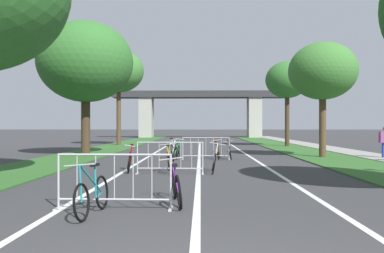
# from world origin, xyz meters

# --- Properties ---
(grass_verge_left) EXTENTS (3.01, 57.14, 0.05)m
(grass_verge_left) POSITION_xyz_m (-6.19, 23.37, 0.03)
(grass_verge_left) COLOR #2D5B26
(grass_verge_left) RESTS_ON ground
(grass_verge_right) EXTENTS (3.01, 57.14, 0.05)m
(grass_verge_right) POSITION_xyz_m (6.19, 23.37, 0.03)
(grass_verge_right) COLOR #2D5B26
(grass_verge_right) RESTS_ON ground
(sidewalk_path_right) EXTENTS (1.97, 57.14, 0.08)m
(sidewalk_path_right) POSITION_xyz_m (8.69, 23.37, 0.04)
(sidewalk_path_right) COLOR gray
(sidewalk_path_right) RESTS_ON ground
(lane_stripe_center) EXTENTS (0.14, 33.06, 0.01)m
(lane_stripe_center) POSITION_xyz_m (0.00, 16.53, 0.00)
(lane_stripe_center) COLOR silver
(lane_stripe_center) RESTS_ON ground
(lane_stripe_right_lane) EXTENTS (0.14, 33.06, 0.01)m
(lane_stripe_right_lane) POSITION_xyz_m (2.58, 16.53, 0.00)
(lane_stripe_right_lane) COLOR silver
(lane_stripe_right_lane) RESTS_ON ground
(lane_stripe_left_lane) EXTENTS (0.14, 33.06, 0.01)m
(lane_stripe_left_lane) POSITION_xyz_m (-2.58, 16.53, 0.00)
(lane_stripe_left_lane) COLOR silver
(lane_stripe_left_lane) RESTS_ON ground
(overpass_bridge) EXTENTS (22.59, 2.85, 6.02)m
(overpass_bridge) POSITION_xyz_m (0.00, 47.22, 4.29)
(overpass_bridge) COLOR #2D2D30
(overpass_bridge) RESTS_ON ground
(tree_left_oak_near) EXTENTS (5.01, 5.01, 7.08)m
(tree_left_oak_near) POSITION_xyz_m (-6.03, 17.15, 4.93)
(tree_left_oak_near) COLOR #3D2D1E
(tree_left_oak_near) RESTS_ON ground
(tree_left_oak_mid) EXTENTS (4.01, 4.01, 7.65)m
(tree_left_oak_mid) POSITION_xyz_m (-6.49, 27.65, 5.91)
(tree_left_oak_mid) COLOR #4C3823
(tree_left_oak_mid) RESTS_ON ground
(tree_right_pine_near) EXTENTS (3.31, 3.31, 5.66)m
(tree_right_pine_near) POSITION_xyz_m (6.04, 15.85, 4.22)
(tree_right_pine_near) COLOR #4C3823
(tree_right_pine_near) RESTS_ON ground
(tree_right_cypress_far) EXTENTS (3.21, 3.21, 6.36)m
(tree_right_cypress_far) POSITION_xyz_m (6.52, 25.82, 4.95)
(tree_right_cypress_far) COLOR #3D2D1E
(tree_right_cypress_far) RESTS_ON ground
(crowd_barrier_nearest) EXTENTS (2.21, 0.46, 1.05)m
(crowd_barrier_nearest) POSITION_xyz_m (-1.57, 4.03, 0.52)
(crowd_barrier_nearest) COLOR #ADADB2
(crowd_barrier_nearest) RESTS_ON ground
(crowd_barrier_second) EXTENTS (2.21, 0.48, 1.05)m
(crowd_barrier_second) POSITION_xyz_m (-0.94, 9.38, 0.52)
(crowd_barrier_second) COLOR #ADADB2
(crowd_barrier_second) RESTS_ON ground
(crowd_barrier_third) EXTENTS (2.21, 0.48, 1.05)m
(crowd_barrier_third) POSITION_xyz_m (0.31, 14.74, 0.52)
(crowd_barrier_third) COLOR #ADADB2
(crowd_barrier_third) RESTS_ON ground
(bicycle_orange_0) EXTENTS (0.55, 1.69, 0.92)m
(bicycle_orange_0) POSITION_xyz_m (0.89, 15.11, 0.36)
(bicycle_orange_0) COLOR black
(bicycle_orange_0) RESTS_ON ground
(bicycle_silver_1) EXTENTS (0.54, 1.73, 1.01)m
(bicycle_silver_1) POSITION_xyz_m (-1.16, 15.29, 0.39)
(bicycle_silver_1) COLOR black
(bicycle_silver_1) RESTS_ON ground
(bicycle_purple_2) EXTENTS (0.60, 1.75, 0.91)m
(bicycle_purple_2) POSITION_xyz_m (-0.43, 4.53, 0.36)
(bicycle_purple_2) COLOR black
(bicycle_purple_2) RESTS_ON ground
(bicycle_yellow_3) EXTENTS (0.54, 1.76, 0.96)m
(bicycle_yellow_3) POSITION_xyz_m (-1.00, 9.76, 0.39)
(bicycle_yellow_3) COLOR black
(bicycle_yellow_3) RESTS_ON ground
(bicycle_black_4) EXTENTS (0.48, 1.71, 0.93)m
(bicycle_black_4) POSITION_xyz_m (1.45, 15.13, 0.36)
(bicycle_black_4) COLOR black
(bicycle_black_4) RESTS_ON ground
(bicycle_white_5) EXTENTS (0.53, 1.72, 1.04)m
(bicycle_white_5) POSITION_xyz_m (0.54, 9.81, 0.39)
(bicycle_white_5) COLOR black
(bicycle_white_5) RESTS_ON ground
(bicycle_teal_6) EXTENTS (0.54, 1.61, 0.97)m
(bicycle_teal_6) POSITION_xyz_m (-1.85, 3.52, 0.36)
(bicycle_teal_6) COLOR black
(bicycle_teal_6) RESTS_ON ground
(bicycle_green_7) EXTENTS (0.48, 1.77, 0.99)m
(bicycle_green_7) POSITION_xyz_m (-1.03, 14.19, 0.38)
(bicycle_green_7) COLOR black
(bicycle_green_7) RESTS_ON ground
(bicycle_red_8) EXTENTS (0.69, 1.70, 0.95)m
(bicycle_red_8) POSITION_xyz_m (-2.37, 9.96, 0.38)
(bicycle_red_8) COLOR black
(bicycle_red_8) RESTS_ON ground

